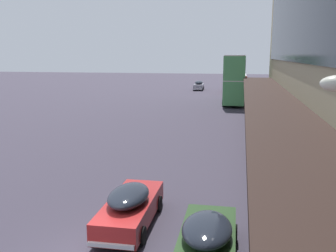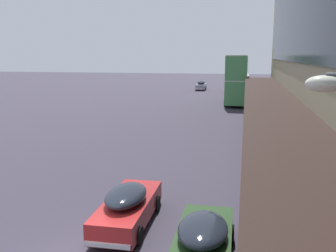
# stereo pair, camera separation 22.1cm
# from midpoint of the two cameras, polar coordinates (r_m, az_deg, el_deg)

# --- Properties ---
(transit_bus_kerbside_front) EXTENTS (2.98, 10.32, 3.20)m
(transit_bus_kerbside_front) POSITION_cam_midpoint_polar(r_m,az_deg,el_deg) (64.95, 11.09, 6.59)
(transit_bus_kerbside_front) COLOR #A92924
(transit_bus_kerbside_front) RESTS_ON ground
(transit_bus_kerbside_rear) EXTENTS (2.91, 10.86, 6.36)m
(transit_bus_kerbside_rear) POSITION_cam_midpoint_polar(r_m,az_deg,el_deg) (50.59, 10.62, 7.25)
(transit_bus_kerbside_rear) COLOR #4B9754
(transit_bus_kerbside_rear) RESTS_ON ground
(sedan_second_near) EXTENTS (1.84, 4.85, 1.55)m
(sedan_second_near) POSITION_cam_midpoint_polar(r_m,az_deg,el_deg) (14.53, -5.72, -12.03)
(sedan_second_near) COLOR #AA2323
(sedan_second_near) RESTS_ON ground
(sedan_far_back) EXTENTS (1.92, 4.75, 1.51)m
(sedan_far_back) POSITION_cam_midpoint_polar(r_m,az_deg,el_deg) (12.14, 5.93, -16.98)
(sedan_far_back) COLOR #243F1C
(sedan_far_back) RESTS_ON ground
(sedan_lead_mid) EXTENTS (1.94, 4.85, 1.66)m
(sedan_lead_mid) POSITION_cam_midpoint_polar(r_m,az_deg,el_deg) (69.62, 5.15, 6.16)
(sedan_lead_mid) COLOR gray
(sedan_lead_mid) RESTS_ON ground
(pedestrian_at_kerb) EXTENTS (0.49, 0.44, 1.86)m
(pedestrian_at_kerb) POSITION_cam_midpoint_polar(r_m,az_deg,el_deg) (11.42, 22.95, -17.26)
(pedestrian_at_kerb) COLOR black
(pedestrian_at_kerb) RESTS_ON sidewalk_kerb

